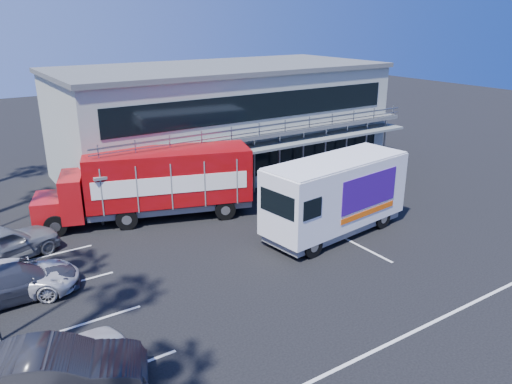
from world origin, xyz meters
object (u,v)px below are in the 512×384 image
white_van (335,195)px  parked_car_a (50,365)px  parked_car_b (54,374)px  red_truck (155,182)px

white_van → parked_car_a: white_van is taller
white_van → parked_car_a: (-14.49, -3.94, -1.24)m
white_van → parked_car_b: white_van is taller
red_truck → parked_car_a: 13.32m
red_truck → parked_car_a: size_ratio=2.40×
parked_car_a → parked_car_b: size_ratio=0.92×
white_van → parked_car_b: bearing=-169.9°
red_truck → parked_car_b: 13.72m
white_van → parked_car_b: (-14.49, -4.44, -1.20)m
parked_car_b → white_van: bearing=-52.4°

